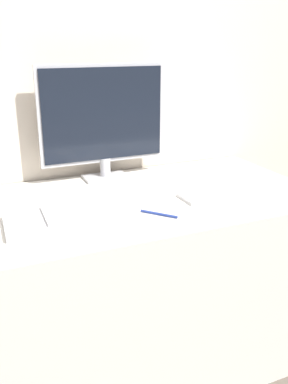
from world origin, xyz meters
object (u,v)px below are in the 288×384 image
at_px(pen, 159,214).
at_px(keyboard, 215,194).
at_px(laptop, 61,220).
at_px(ereader, 61,212).
at_px(monitor, 104,119).

bearing_deg(pen, keyboard, 16.62).
bearing_deg(laptop, ereader, 73.66).
bearing_deg(ereader, keyboard, -1.40).
bearing_deg(laptop, monitor, 53.86).
height_order(laptop, pen, laptop).
distance_m(ereader, pen, 0.32).
bearing_deg(keyboard, pen, -163.38).
distance_m(monitor, keyboard, 0.54).
bearing_deg(pen, monitor, 93.90).
height_order(monitor, pen, monitor).
distance_m(laptop, pen, 0.32).
distance_m(keyboard, laptop, 0.59).
relative_size(monitor, keyboard, 1.97).
bearing_deg(monitor, ereader, -127.21).
bearing_deg(pen, ereader, 162.71).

